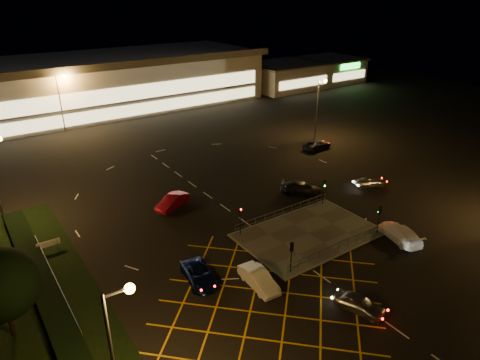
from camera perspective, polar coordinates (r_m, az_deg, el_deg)
ground at (r=46.03m, az=5.59°, el=-6.88°), size 180.00×180.00×0.00m
pedestrian_island at (r=45.93m, az=9.13°, el=-7.08°), size 14.00×9.00×0.12m
hedge at (r=42.67m, az=-25.29°, el=-11.40°), size 2.00×26.00×1.00m
supermarket at (r=96.98m, az=-19.00°, el=12.10°), size 72.00×26.50×10.50m
retail_unit_a at (r=112.23m, az=6.04°, el=13.67°), size 18.80×14.80×6.35m
retail_unit_b at (r=123.09m, az=11.91°, el=14.25°), size 14.80×14.80×6.35m
streetlight_sw at (r=25.04m, az=-15.87°, el=-20.26°), size 1.78×0.56×10.03m
streetlight_ne at (r=72.81m, az=10.55°, el=10.28°), size 1.78×0.56×10.03m
streetlight_far_left at (r=81.20m, az=-22.65°, el=10.28°), size 1.78×0.56×10.03m
streetlight_far_right at (r=99.10m, az=0.57°, el=14.36°), size 1.78×0.56×10.03m
signal_sw at (r=38.74m, az=6.88°, el=-9.40°), size 0.28×0.30×3.15m
signal_se at (r=46.61m, az=18.10°, el=-4.31°), size 0.28×0.30×3.15m
signal_nw at (r=44.07m, az=0.03°, el=-4.71°), size 0.28×0.30×3.15m
signal_ne at (r=51.12m, az=11.15°, el=-0.90°), size 0.28×0.30×3.15m
tree_e at (r=35.28m, az=-29.36°, el=-12.10°), size 5.40×5.40×7.35m
car_near_silver at (r=36.80m, az=15.63°, el=-15.59°), size 2.83×4.36×1.38m
car_queue_white at (r=37.92m, az=2.51°, el=-13.05°), size 1.90×4.72×1.52m
car_left_blue at (r=38.68m, az=-5.44°, el=-12.43°), size 3.06×5.24×1.37m
car_far_dkgrey at (r=53.94m, az=8.26°, el=-1.16°), size 5.11×5.46×1.55m
car_right_silver at (r=58.10m, az=16.94°, el=-0.18°), size 4.36×2.93×1.38m
car_circ_red at (r=50.84m, az=-9.00°, el=-2.87°), size 4.96×3.52×1.55m
car_east_grey at (r=69.71m, az=10.23°, el=4.62°), size 5.10×2.54×1.39m
car_approach_white at (r=47.04m, az=20.56°, el=-6.64°), size 3.59×5.78×1.56m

